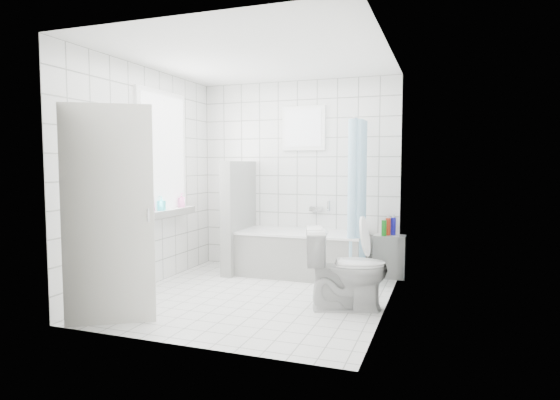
% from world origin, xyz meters
% --- Properties ---
extents(ground, '(3.00, 3.00, 0.00)m').
position_xyz_m(ground, '(0.00, 0.00, 0.00)').
color(ground, white).
rests_on(ground, ground).
extents(ceiling, '(3.00, 3.00, 0.00)m').
position_xyz_m(ceiling, '(0.00, 0.00, 2.60)').
color(ceiling, white).
rests_on(ceiling, ground).
extents(wall_back, '(2.80, 0.02, 2.60)m').
position_xyz_m(wall_back, '(0.00, 1.50, 1.30)').
color(wall_back, white).
rests_on(wall_back, ground).
extents(wall_front, '(2.80, 0.02, 2.60)m').
position_xyz_m(wall_front, '(0.00, -1.50, 1.30)').
color(wall_front, white).
rests_on(wall_front, ground).
extents(wall_left, '(0.02, 3.00, 2.60)m').
position_xyz_m(wall_left, '(-1.40, 0.00, 1.30)').
color(wall_left, white).
rests_on(wall_left, ground).
extents(wall_right, '(0.02, 3.00, 2.60)m').
position_xyz_m(wall_right, '(1.40, 0.00, 1.30)').
color(wall_right, white).
rests_on(wall_right, ground).
extents(window_left, '(0.01, 0.90, 1.40)m').
position_xyz_m(window_left, '(-1.35, 0.30, 1.60)').
color(window_left, white).
rests_on(window_left, wall_left).
extents(window_back, '(0.50, 0.01, 0.50)m').
position_xyz_m(window_back, '(0.10, 1.46, 1.95)').
color(window_back, white).
rests_on(window_back, wall_back).
extents(window_sill, '(0.18, 1.02, 0.08)m').
position_xyz_m(window_sill, '(-1.31, 0.30, 0.86)').
color(window_sill, white).
rests_on(window_sill, wall_left).
extents(door, '(0.70, 0.46, 2.00)m').
position_xyz_m(door, '(-0.91, -1.27, 1.00)').
color(door, silver).
rests_on(door, ground).
extents(bathtub, '(1.63, 0.77, 0.58)m').
position_xyz_m(bathtub, '(0.19, 1.12, 0.29)').
color(bathtub, white).
rests_on(bathtub, ground).
extents(partition_wall, '(0.15, 0.85, 1.50)m').
position_xyz_m(partition_wall, '(-0.70, 1.07, 0.75)').
color(partition_wall, white).
rests_on(partition_wall, ground).
extents(tiled_ledge, '(0.40, 0.24, 0.55)m').
position_xyz_m(tiled_ledge, '(1.29, 1.38, 0.28)').
color(tiled_ledge, white).
rests_on(tiled_ledge, ground).
extents(toilet, '(0.91, 0.69, 0.83)m').
position_xyz_m(toilet, '(1.03, -0.10, 0.41)').
color(toilet, white).
rests_on(toilet, ground).
extents(curtain_rod, '(0.02, 0.80, 0.02)m').
position_xyz_m(curtain_rod, '(0.94, 1.10, 2.00)').
color(curtain_rod, silver).
rests_on(curtain_rod, wall_back).
extents(shower_curtain, '(0.14, 0.48, 1.78)m').
position_xyz_m(shower_curtain, '(0.94, 0.97, 1.10)').
color(shower_curtain, '#48A1D3').
rests_on(shower_curtain, curtain_rod).
extents(tub_faucet, '(0.18, 0.06, 0.06)m').
position_xyz_m(tub_faucet, '(0.29, 1.46, 0.85)').
color(tub_faucet, silver).
rests_on(tub_faucet, wall_back).
extents(sill_bottles, '(0.13, 0.80, 0.27)m').
position_xyz_m(sill_bottles, '(-1.30, 0.14, 1.01)').
color(sill_bottles, '#37F7F9').
rests_on(sill_bottles, window_sill).
extents(ledge_bottles, '(0.17, 0.19, 0.23)m').
position_xyz_m(ledge_bottles, '(1.27, 1.37, 0.66)').
color(ledge_bottles, '#1915AE').
rests_on(ledge_bottles, tiled_ledge).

